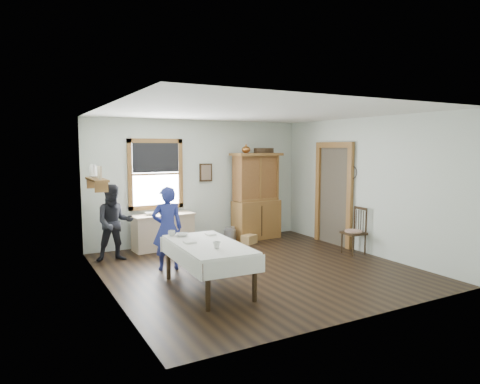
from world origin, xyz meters
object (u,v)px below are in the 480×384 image
(pail, at_px, (230,236))
(woman_blue, at_px, (167,231))
(dining_table, at_px, (208,266))
(work_counter, at_px, (163,232))
(china_hutch, at_px, (256,196))
(wicker_basket, at_px, (249,239))
(figure_dark, at_px, (114,226))
(spindle_chair, at_px, (354,231))

(pail, relative_size, woman_blue, 0.22)
(dining_table, xyz_separation_m, woman_blue, (-0.18, 1.30, 0.32))
(work_counter, height_order, pail, work_counter)
(china_hutch, xyz_separation_m, dining_table, (-2.47, -2.75, -0.64))
(work_counter, height_order, china_hutch, china_hutch)
(wicker_basket, xyz_separation_m, figure_dark, (-2.91, -0.03, 0.57))
(work_counter, relative_size, spindle_chair, 1.38)
(woman_blue, relative_size, figure_dark, 1.01)
(figure_dark, bearing_deg, work_counter, 28.55)
(china_hutch, bearing_deg, work_counter, 176.23)
(work_counter, bearing_deg, pail, -8.37)
(spindle_chair, height_order, figure_dark, figure_dark)
(spindle_chair, relative_size, wicker_basket, 2.87)
(pail, relative_size, wicker_basket, 0.90)
(dining_table, relative_size, figure_dark, 1.32)
(china_hutch, distance_m, woman_blue, 3.04)
(dining_table, bearing_deg, spindle_chair, 9.48)
(china_hutch, bearing_deg, pail, -176.16)
(spindle_chair, xyz_separation_m, wicker_basket, (-1.37, 1.78, -0.37))
(work_counter, bearing_deg, spindle_chair, -38.69)
(spindle_chair, height_order, pail, spindle_chair)
(woman_blue, bearing_deg, spindle_chair, 179.79)
(dining_table, distance_m, figure_dark, 2.49)
(china_hutch, xyz_separation_m, wicker_basket, (-0.42, -0.40, -0.89))
(spindle_chair, relative_size, figure_dark, 0.70)
(dining_table, relative_size, woman_blue, 1.31)
(pail, bearing_deg, woman_blue, -144.61)
(pail, bearing_deg, work_counter, 175.74)
(china_hutch, distance_m, pail, 1.12)
(china_hutch, xyz_separation_m, figure_dark, (-3.32, -0.43, -0.33))
(spindle_chair, relative_size, woman_blue, 0.70)
(figure_dark, bearing_deg, dining_table, -63.58)
(dining_table, bearing_deg, work_counter, 85.12)
(work_counter, bearing_deg, woman_blue, -109.85)
(dining_table, distance_m, spindle_chair, 3.47)
(china_hutch, bearing_deg, figure_dark, -175.94)
(woman_blue, bearing_deg, pail, -133.40)
(work_counter, relative_size, pail, 4.40)
(work_counter, xyz_separation_m, figure_dark, (-1.09, -0.45, 0.30))
(figure_dark, bearing_deg, spindle_chair, -16.01)
(china_hutch, xyz_separation_m, pail, (-0.74, -0.09, -0.84))
(spindle_chair, distance_m, pail, 2.70)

